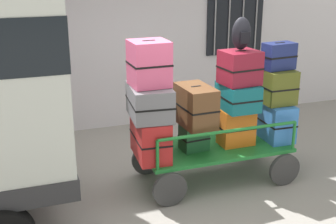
% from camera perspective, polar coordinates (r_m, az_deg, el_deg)
% --- Properties ---
extents(ground_plane, '(40.00, 40.00, 0.00)m').
position_cam_1_polar(ground_plane, '(6.67, 0.94, -8.68)').
color(ground_plane, gray).
extents(luggage_cart, '(2.19, 1.05, 0.52)m').
position_cam_1_polar(luggage_cart, '(6.60, 5.84, -5.21)').
color(luggage_cart, '#1E722D').
rests_on(luggage_cart, ground).
extents(cart_railing, '(2.06, 0.91, 0.42)m').
position_cam_1_polar(cart_railing, '(6.43, 5.97, -1.52)').
color(cart_railing, '#1E722D').
rests_on(cart_railing, luggage_cart).
extents(suitcase_left_bottom, '(0.46, 0.78, 0.56)m').
position_cam_1_polar(suitcase_left_bottom, '(6.10, -2.22, -3.19)').
color(suitcase_left_bottom, '#B21E1E').
rests_on(suitcase_left_bottom, luggage_cart).
extents(suitcase_left_middle, '(0.59, 0.81, 0.43)m').
position_cam_1_polar(suitcase_left_middle, '(5.94, -2.31, 1.30)').
color(suitcase_left_middle, slate).
rests_on(suitcase_left_middle, suitcase_left_bottom).
extents(suitcase_left_top, '(0.50, 0.48, 0.59)m').
position_cam_1_polar(suitcase_left_top, '(5.81, -2.38, 6.10)').
color(suitcase_left_top, '#CC4C72').
rests_on(suitcase_left_top, suitcase_left_middle).
extents(suitcase_midleft_bottom, '(0.39, 0.32, 0.37)m').
position_cam_1_polar(suitcase_midleft_bottom, '(6.36, 3.27, -3.16)').
color(suitcase_midleft_bottom, '#194C28').
rests_on(suitcase_midleft_bottom, luggage_cart).
extents(suitcase_midleft_middle, '(0.43, 0.69, 0.56)m').
position_cam_1_polar(suitcase_midleft_middle, '(6.17, 3.49, 0.75)').
color(suitcase_midleft_middle, brown).
rests_on(suitcase_midleft_middle, suitcase_midleft_bottom).
extents(suitcase_center_bottom, '(0.49, 0.33, 0.53)m').
position_cam_1_polar(suitcase_center_bottom, '(6.58, 8.55, -1.84)').
color(suitcase_center_bottom, orange).
rests_on(suitcase_center_bottom, luggage_cart).
extents(suitcase_center_middle, '(0.47, 0.58, 0.37)m').
position_cam_1_polar(suitcase_center_middle, '(6.44, 8.76, 1.92)').
color(suitcase_center_middle, '#0F5960').
rests_on(suitcase_center_middle, suitcase_center_bottom).
extents(suitcase_center_top, '(0.54, 0.48, 0.47)m').
position_cam_1_polar(suitcase_center_top, '(6.32, 8.99, 5.53)').
color(suitcase_center_top, maroon).
rests_on(suitcase_center_top, suitcase_center_middle).
extents(suitcase_midright_bottom, '(0.41, 0.71, 0.55)m').
position_cam_1_polar(suitcase_midright_bottom, '(6.92, 13.14, -1.02)').
color(suitcase_midright_bottom, '#3372C6').
rests_on(suitcase_midright_bottom, luggage_cart).
extents(suitcase_midright_middle, '(0.45, 0.45, 0.50)m').
position_cam_1_polar(suitcase_midright_middle, '(6.76, 13.54, 3.14)').
color(suitcase_midright_middle, '#4C5119').
rests_on(suitcase_midright_middle, suitcase_midright_bottom).
extents(suitcase_midright_top, '(0.48, 0.31, 0.38)m').
position_cam_1_polar(suitcase_midright_top, '(6.68, 13.72, 6.83)').
color(suitcase_midright_top, navy).
rests_on(suitcase_midright_top, suitcase_midright_middle).
extents(backpack, '(0.27, 0.22, 0.44)m').
position_cam_1_polar(backpack, '(6.29, 9.20, 9.66)').
color(backpack, black).
rests_on(backpack, suitcase_center_top).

